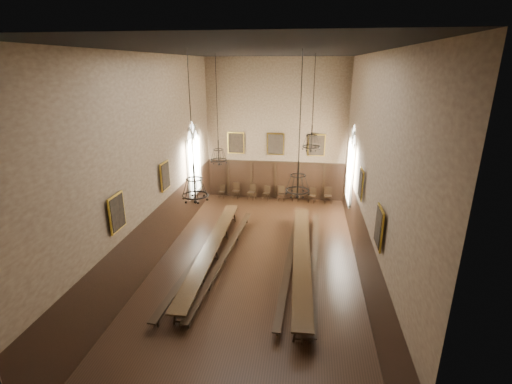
% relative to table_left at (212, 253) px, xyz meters
% --- Properties ---
extents(floor, '(9.00, 18.00, 0.02)m').
position_rel_table_left_xyz_m(floor, '(2.07, -0.11, -0.40)').
color(floor, black).
rests_on(floor, ground).
extents(ceiling, '(9.00, 18.00, 0.02)m').
position_rel_table_left_xyz_m(ceiling, '(2.07, -0.11, 8.62)').
color(ceiling, black).
rests_on(ceiling, ground).
extents(wall_back, '(9.00, 0.02, 9.00)m').
position_rel_table_left_xyz_m(wall_back, '(2.07, 8.90, 4.11)').
color(wall_back, '#836C50').
rests_on(wall_back, ground).
extents(wall_front, '(9.00, 0.02, 9.00)m').
position_rel_table_left_xyz_m(wall_front, '(2.07, -9.12, 4.11)').
color(wall_front, '#836C50').
rests_on(wall_front, ground).
extents(wall_left, '(0.02, 18.00, 9.00)m').
position_rel_table_left_xyz_m(wall_left, '(-2.44, -0.11, 4.11)').
color(wall_left, '#836C50').
rests_on(wall_left, ground).
extents(wall_right, '(0.02, 18.00, 9.00)m').
position_rel_table_left_xyz_m(wall_right, '(6.58, -0.11, 4.11)').
color(wall_right, '#836C50').
rests_on(wall_right, ground).
extents(wainscot_panelling, '(9.00, 18.00, 2.50)m').
position_rel_table_left_xyz_m(wainscot_panelling, '(2.07, -0.11, 0.86)').
color(wainscot_panelling, black).
rests_on(wainscot_panelling, floor).
extents(table_left, '(0.84, 10.00, 0.78)m').
position_rel_table_left_xyz_m(table_left, '(0.00, 0.00, 0.00)').
color(table_left, black).
rests_on(table_left, floor).
extents(table_right, '(1.03, 10.33, 0.80)m').
position_rel_table_left_xyz_m(table_right, '(4.07, -0.15, 0.01)').
color(table_right, black).
rests_on(table_right, floor).
extents(bench_left_outer, '(0.96, 10.49, 0.47)m').
position_rel_table_left_xyz_m(bench_left_outer, '(-0.41, 0.09, -0.09)').
color(bench_left_outer, black).
rests_on(bench_left_outer, floor).
extents(bench_left_inner, '(0.88, 9.88, 0.44)m').
position_rel_table_left_xyz_m(bench_left_inner, '(0.62, -0.09, -0.11)').
color(bench_left_inner, black).
rests_on(bench_left_inner, floor).
extents(bench_right_inner, '(0.61, 9.59, 0.43)m').
position_rel_table_left_xyz_m(bench_right_inner, '(3.55, -0.18, -0.12)').
color(bench_right_inner, black).
rests_on(bench_right_inner, floor).
extents(bench_right_outer, '(0.57, 10.25, 0.46)m').
position_rel_table_left_xyz_m(bench_right_outer, '(4.65, 0.02, -0.10)').
color(bench_right_outer, black).
rests_on(bench_right_outer, floor).
extents(chair_0, '(0.41, 0.41, 0.88)m').
position_rel_table_left_xyz_m(chair_0, '(-1.47, 8.40, -0.12)').
color(chair_0, black).
rests_on(chair_0, floor).
extents(chair_1, '(0.51, 0.51, 1.02)m').
position_rel_table_left_xyz_m(chair_1, '(-0.53, 8.48, -0.08)').
color(chair_1, black).
rests_on(chair_1, floor).
extents(chair_2, '(0.56, 0.56, 1.02)m').
position_rel_table_left_xyz_m(chair_2, '(0.56, 8.38, -0.08)').
color(chair_2, black).
rests_on(chair_2, floor).
extents(chair_3, '(0.50, 0.50, 0.91)m').
position_rel_table_left_xyz_m(chair_3, '(1.54, 8.44, -0.11)').
color(chair_3, black).
rests_on(chair_3, floor).
extents(chair_4, '(0.48, 0.48, 0.98)m').
position_rel_table_left_xyz_m(chair_4, '(2.53, 8.36, -0.09)').
color(chair_4, black).
rests_on(chair_4, floor).
extents(chair_5, '(0.47, 0.47, 0.96)m').
position_rel_table_left_xyz_m(chair_5, '(3.49, 8.47, -0.10)').
color(chair_5, black).
rests_on(chair_5, floor).
extents(chair_6, '(0.53, 0.53, 0.97)m').
position_rel_table_left_xyz_m(chair_6, '(4.55, 8.36, -0.10)').
color(chair_6, black).
rests_on(chair_6, floor).
extents(chair_7, '(0.50, 0.50, 1.03)m').
position_rel_table_left_xyz_m(chair_7, '(5.58, 8.36, -0.08)').
color(chair_7, black).
rests_on(chair_7, floor).
extents(chandelier_back_left, '(0.78, 0.78, 4.90)m').
position_rel_table_left_xyz_m(chandelier_back_left, '(-0.05, 2.06, 4.21)').
color(chandelier_back_left, black).
rests_on(chandelier_back_left, ceiling).
extents(chandelier_back_right, '(0.81, 0.81, 4.21)m').
position_rel_table_left_xyz_m(chandelier_back_right, '(4.28, 2.44, 4.83)').
color(chandelier_back_right, black).
rests_on(chandelier_back_right, ceiling).
extents(chandelier_front_left, '(0.91, 0.91, 4.93)m').
position_rel_table_left_xyz_m(chandelier_front_left, '(0.30, -2.93, 4.14)').
color(chandelier_front_left, black).
rests_on(chandelier_front_left, ceiling).
extents(chandelier_front_right, '(0.82, 0.82, 4.67)m').
position_rel_table_left_xyz_m(chandelier_front_right, '(3.84, -2.65, 4.40)').
color(chandelier_front_right, black).
rests_on(chandelier_front_right, ceiling).
extents(portrait_back_0, '(1.10, 0.12, 1.40)m').
position_rel_table_left_xyz_m(portrait_back_0, '(-0.53, 8.77, 3.31)').
color(portrait_back_0, gold).
rests_on(portrait_back_0, wall_back).
extents(portrait_back_1, '(1.10, 0.12, 1.40)m').
position_rel_table_left_xyz_m(portrait_back_1, '(2.07, 8.77, 3.31)').
color(portrait_back_1, gold).
rests_on(portrait_back_1, wall_back).
extents(portrait_back_2, '(1.10, 0.12, 1.40)m').
position_rel_table_left_xyz_m(portrait_back_2, '(4.67, 8.77, 3.31)').
color(portrait_back_2, gold).
rests_on(portrait_back_2, wall_back).
extents(portrait_left_0, '(0.12, 1.00, 1.30)m').
position_rel_table_left_xyz_m(portrait_left_0, '(-2.31, 0.89, 3.31)').
color(portrait_left_0, gold).
rests_on(portrait_left_0, wall_left).
extents(portrait_left_1, '(0.12, 1.00, 1.30)m').
position_rel_table_left_xyz_m(portrait_left_1, '(-2.31, -3.61, 3.31)').
color(portrait_left_1, gold).
rests_on(portrait_left_1, wall_left).
extents(portrait_right_0, '(0.12, 1.00, 1.30)m').
position_rel_table_left_xyz_m(portrait_right_0, '(6.45, 0.89, 3.31)').
color(portrait_right_0, gold).
rests_on(portrait_right_0, wall_right).
extents(portrait_right_1, '(0.12, 1.00, 1.30)m').
position_rel_table_left_xyz_m(portrait_right_1, '(6.45, -3.61, 3.31)').
color(portrait_right_1, gold).
rests_on(portrait_right_1, wall_right).
extents(window_right, '(0.20, 2.20, 4.60)m').
position_rel_table_left_xyz_m(window_right, '(6.50, 5.39, 3.01)').
color(window_right, white).
rests_on(window_right, wall_right).
extents(window_left, '(0.20, 2.20, 4.60)m').
position_rel_table_left_xyz_m(window_left, '(-2.36, 5.39, 3.01)').
color(window_left, white).
rests_on(window_left, wall_left).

